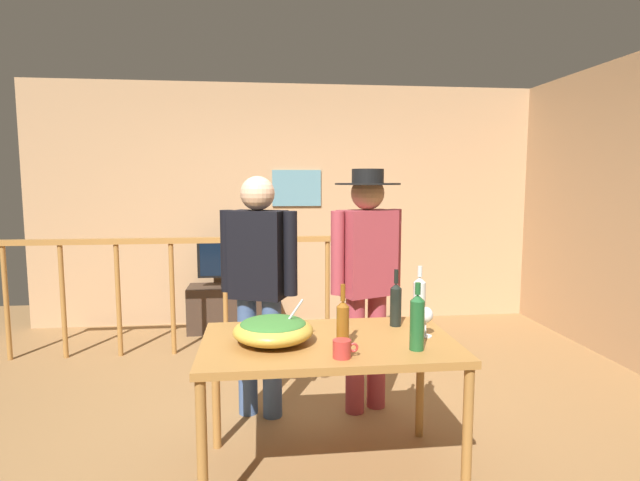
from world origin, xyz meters
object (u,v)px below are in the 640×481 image
object	(u,v)px
wine_bottle_clear	(419,299)
tv_console	(231,308)
framed_picture	(297,188)
serving_table	(328,353)
flat_screen_tv	(230,258)
person_standing_left	(259,278)
wine_bottle_green	(417,321)
stair_railing	(251,278)
person_standing_right	(367,269)
salad_bowl	(273,329)
wine_glass	(426,316)
mug_red	(342,349)
wine_bottle_dark	(396,303)
wine_bottle_amber	(343,323)

from	to	relation	value
wine_bottle_clear	tv_console	bearing A→B (deg)	115.83
framed_picture	serving_table	world-z (taller)	framed_picture
flat_screen_tv	serving_table	bearing A→B (deg)	-76.46
framed_picture	person_standing_left	bearing A→B (deg)	-100.19
tv_console	wine_bottle_green	xyz separation A→B (m)	(1.09, -3.06, 0.66)
stair_railing	person_standing_right	bearing A→B (deg)	-59.07
flat_screen_tv	salad_bowl	bearing A→B (deg)	-82.26
flat_screen_tv	framed_picture	bearing A→B (deg)	23.66
salad_bowl	person_standing_left	bearing A→B (deg)	95.38
wine_glass	person_standing_left	bearing A→B (deg)	138.87
serving_table	person_standing_right	distance (m)	0.92
framed_picture	flat_screen_tv	world-z (taller)	framed_picture
mug_red	wine_bottle_dark	bearing A→B (deg)	51.79
person_standing_right	person_standing_left	bearing A→B (deg)	-22.57
person_standing_right	serving_table	bearing A→B (deg)	42.17
wine_glass	person_standing_right	distance (m)	0.81
stair_railing	tv_console	xyz separation A→B (m)	(-0.24, 0.72, -0.46)
salad_bowl	mug_red	xyz separation A→B (m)	(0.32, -0.26, -0.03)
serving_table	person_standing_left	bearing A→B (deg)	115.26
salad_bowl	wine_bottle_green	world-z (taller)	wine_bottle_green
tv_console	wine_bottle_clear	xyz separation A→B (m)	(1.25, -2.59, 0.66)
mug_red	tv_console	bearing A→B (deg)	102.72
wine_bottle_dark	wine_bottle_green	size ratio (longest dim) A/B	0.97
framed_picture	wine_bottle_amber	size ratio (longest dim) A/B	1.68
wine_bottle_clear	person_standing_left	xyz separation A→B (m)	(-0.94, 0.52, 0.05)
person_standing_left	person_standing_right	distance (m)	0.74
flat_screen_tv	wine_bottle_clear	world-z (taller)	wine_bottle_clear
salad_bowl	wine_bottle_amber	bearing A→B (deg)	-17.67
mug_red	person_standing_right	distance (m)	1.13
wine_glass	wine_bottle_clear	bearing A→B (deg)	79.93
framed_picture	wine_bottle_clear	size ratio (longest dim) A/B	1.59
serving_table	wine_bottle_amber	size ratio (longest dim) A/B	4.11
wine_bottle_green	salad_bowl	bearing A→B (deg)	165.14
framed_picture	mug_red	distance (m)	3.50
wine_bottle_dark	person_standing_right	xyz separation A→B (m)	(-0.05, 0.56, 0.11)
mug_red	serving_table	bearing A→B (deg)	95.80
wine_glass	person_standing_left	world-z (taller)	person_standing_left
tv_console	framed_picture	bearing A→B (deg)	21.54
wine_bottle_green	framed_picture	bearing A→B (deg)	96.13
stair_railing	wine_bottle_amber	bearing A→B (deg)	-77.61
framed_picture	wine_bottle_amber	distance (m)	3.33
salad_bowl	wine_bottle_green	distance (m)	0.74
serving_table	wine_glass	distance (m)	0.56
framed_picture	person_standing_left	xyz separation A→B (m)	(-0.42, -2.36, -0.57)
serving_table	stair_railing	bearing A→B (deg)	101.73
flat_screen_tv	wine_bottle_clear	xyz separation A→B (m)	(1.25, -2.56, 0.12)
wine_bottle_amber	person_standing_left	world-z (taller)	person_standing_left
stair_railing	person_standing_left	bearing A→B (deg)	-86.82
framed_picture	wine_bottle_amber	xyz separation A→B (m)	(-0.00, -3.27, -0.63)
serving_table	wine_bottle_green	bearing A→B (deg)	-26.82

